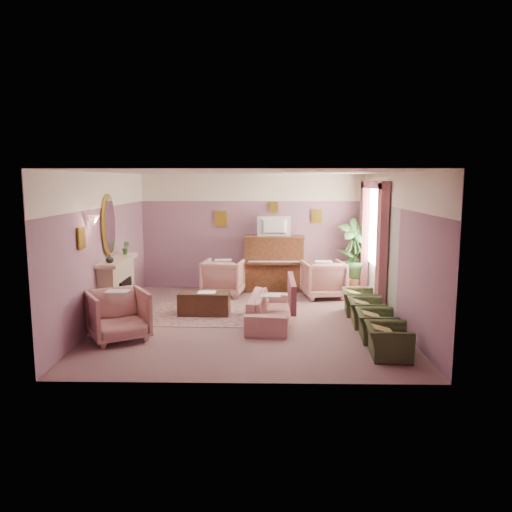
{
  "coord_description": "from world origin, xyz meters",
  "views": [
    {
      "loc": [
        0.32,
        -9.26,
        2.65
      ],
      "look_at": [
        0.12,
        0.4,
        1.18
      ],
      "focal_mm": 35.0,
      "sensor_mm": 36.0,
      "label": 1
    }
  ],
  "objects_px": {
    "side_table": "(352,276)",
    "olive_chair_c": "(367,308)",
    "olive_chair_a": "(388,336)",
    "olive_chair_d": "(358,298)",
    "sofa": "(270,304)",
    "floral_armchair_front": "(118,313)",
    "olive_chair_b": "(376,321)",
    "floral_armchair_right": "(324,277)",
    "floral_armchair_left": "(223,275)",
    "television": "(274,225)",
    "piano": "(274,264)",
    "coffee_table": "(204,303)"
  },
  "relations": [
    {
      "from": "floral_armchair_right",
      "to": "olive_chair_a",
      "type": "bearing_deg",
      "value": -82.09
    },
    {
      "from": "olive_chair_b",
      "to": "piano",
      "type": "bearing_deg",
      "value": 113.53
    },
    {
      "from": "coffee_table",
      "to": "floral_armchair_right",
      "type": "xyz_separation_m",
      "value": [
        2.54,
        1.53,
        0.24
      ]
    },
    {
      "from": "olive_chair_a",
      "to": "side_table",
      "type": "bearing_deg",
      "value": 87.19
    },
    {
      "from": "floral_armchair_left",
      "to": "piano",
      "type": "bearing_deg",
      "value": 26.83
    },
    {
      "from": "olive_chair_b",
      "to": "olive_chair_c",
      "type": "distance_m",
      "value": 0.82
    },
    {
      "from": "piano",
      "to": "sofa",
      "type": "distance_m",
      "value": 2.92
    },
    {
      "from": "television",
      "to": "floral_armchair_right",
      "type": "xyz_separation_m",
      "value": [
        1.12,
        -0.71,
        -1.13
      ]
    },
    {
      "from": "olive_chair_d",
      "to": "television",
      "type": "bearing_deg",
      "value": 127.98
    },
    {
      "from": "floral_armchair_right",
      "to": "olive_chair_d",
      "type": "relative_size",
      "value": 1.24
    },
    {
      "from": "piano",
      "to": "sofa",
      "type": "height_order",
      "value": "piano"
    },
    {
      "from": "television",
      "to": "floral_armchair_front",
      "type": "relative_size",
      "value": 0.86
    },
    {
      "from": "piano",
      "to": "side_table",
      "type": "relative_size",
      "value": 2.0
    },
    {
      "from": "piano",
      "to": "olive_chair_a",
      "type": "distance_m",
      "value": 4.94
    },
    {
      "from": "piano",
      "to": "olive_chair_d",
      "type": "distance_m",
      "value": 2.76
    },
    {
      "from": "sofa",
      "to": "side_table",
      "type": "relative_size",
      "value": 2.7
    },
    {
      "from": "floral_armchair_front",
      "to": "olive_chair_b",
      "type": "xyz_separation_m",
      "value": [
        4.31,
        0.08,
        -0.14
      ]
    },
    {
      "from": "floral_armchair_left",
      "to": "side_table",
      "type": "xyz_separation_m",
      "value": [
        3.07,
        0.56,
        -0.12
      ]
    },
    {
      "from": "sofa",
      "to": "olive_chair_c",
      "type": "xyz_separation_m",
      "value": [
        1.77,
        -0.09,
        -0.05
      ]
    },
    {
      "from": "piano",
      "to": "side_table",
      "type": "bearing_deg",
      "value": -1.21
    },
    {
      "from": "television",
      "to": "coffee_table",
      "type": "bearing_deg",
      "value": -122.25
    },
    {
      "from": "sofa",
      "to": "side_table",
      "type": "xyz_separation_m",
      "value": [
        2.0,
        2.87,
        -0.03
      ]
    },
    {
      "from": "coffee_table",
      "to": "sofa",
      "type": "bearing_deg",
      "value": -25.44
    },
    {
      "from": "floral_armchair_right",
      "to": "side_table",
      "type": "relative_size",
      "value": 1.34
    },
    {
      "from": "sofa",
      "to": "floral_armchair_front",
      "type": "relative_size",
      "value": 2.02
    },
    {
      "from": "floral_armchair_right",
      "to": "side_table",
      "type": "height_order",
      "value": "floral_armchair_right"
    },
    {
      "from": "piano",
      "to": "floral_armchair_left",
      "type": "distance_m",
      "value": 1.33
    },
    {
      "from": "coffee_table",
      "to": "olive_chair_d",
      "type": "relative_size",
      "value": 1.32
    },
    {
      "from": "piano",
      "to": "olive_chair_d",
      "type": "xyz_separation_m",
      "value": [
        1.66,
        -2.18,
        -0.32
      ]
    },
    {
      "from": "floral_armchair_front",
      "to": "olive_chair_a",
      "type": "distance_m",
      "value": 4.38
    },
    {
      "from": "side_table",
      "to": "olive_chair_a",
      "type": "bearing_deg",
      "value": -92.81
    },
    {
      "from": "floral_armchair_right",
      "to": "sofa",
      "type": "bearing_deg",
      "value": -119.82
    },
    {
      "from": "sofa",
      "to": "olive_chair_b",
      "type": "height_order",
      "value": "sofa"
    },
    {
      "from": "piano",
      "to": "side_table",
      "type": "height_order",
      "value": "piano"
    },
    {
      "from": "olive_chair_a",
      "to": "olive_chair_d",
      "type": "relative_size",
      "value": 1.0
    },
    {
      "from": "television",
      "to": "olive_chair_a",
      "type": "relative_size",
      "value": 1.06
    },
    {
      "from": "coffee_table",
      "to": "olive_chair_a",
      "type": "height_order",
      "value": "olive_chair_a"
    },
    {
      "from": "floral_armchair_front",
      "to": "olive_chair_d",
      "type": "bearing_deg",
      "value": 21.76
    },
    {
      "from": "side_table",
      "to": "olive_chair_c",
      "type": "bearing_deg",
      "value": -94.36
    },
    {
      "from": "olive_chair_c",
      "to": "television",
      "type": "bearing_deg",
      "value": 119.42
    },
    {
      "from": "olive_chair_d",
      "to": "olive_chair_b",
      "type": "bearing_deg",
      "value": -90.0
    },
    {
      "from": "sofa",
      "to": "floral_armchair_right",
      "type": "distance_m",
      "value": 2.48
    },
    {
      "from": "olive_chair_b",
      "to": "olive_chair_c",
      "type": "bearing_deg",
      "value": 90.0
    },
    {
      "from": "olive_chair_c",
      "to": "side_table",
      "type": "relative_size",
      "value": 1.08
    },
    {
      "from": "piano",
      "to": "olive_chair_b",
      "type": "relative_size",
      "value": 1.85
    },
    {
      "from": "coffee_table",
      "to": "floral_armchair_front",
      "type": "relative_size",
      "value": 1.07
    },
    {
      "from": "piano",
      "to": "floral_armchair_front",
      "type": "bearing_deg",
      "value": -124.18
    },
    {
      "from": "floral_armchair_right",
      "to": "olive_chair_b",
      "type": "xyz_separation_m",
      "value": [
        0.54,
        -3.06,
        -0.14
      ]
    },
    {
      "from": "television",
      "to": "floral_armchair_left",
      "type": "bearing_deg",
      "value": -155.14
    },
    {
      "from": "sofa",
      "to": "floral_armchair_left",
      "type": "relative_size",
      "value": 2.02
    }
  ]
}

